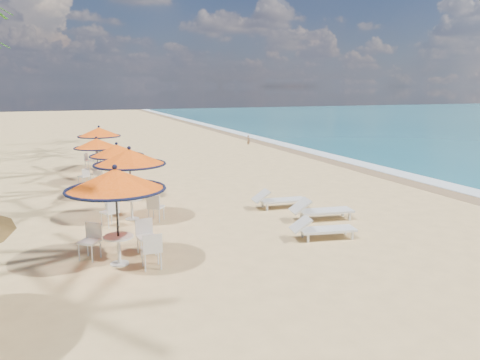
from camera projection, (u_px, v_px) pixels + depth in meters
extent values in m
plane|color=tan|center=(308.00, 236.00, 13.79)|extent=(160.00, 160.00, 0.00)
cube|color=white|center=(365.00, 165.00, 26.24)|extent=(1.20, 140.00, 0.04)
cube|color=olive|center=(351.00, 166.00, 25.92)|extent=(1.40, 140.00, 0.02)
cylinder|color=black|center=(117.00, 217.00, 11.40)|extent=(0.05, 0.05, 2.41)
cone|color=#FD5C16|center=(115.00, 179.00, 11.21)|extent=(2.41, 2.41, 0.52)
torus|color=black|center=(116.00, 189.00, 11.26)|extent=(2.42, 2.42, 0.07)
sphere|color=black|center=(115.00, 167.00, 11.15)|extent=(0.13, 0.13, 0.13)
cylinder|color=silver|center=(118.00, 237.00, 11.49)|extent=(0.73, 0.73, 0.04)
cylinder|color=silver|center=(119.00, 250.00, 11.56)|extent=(0.08, 0.08, 0.73)
cylinder|color=black|center=(131.00, 185.00, 15.34)|extent=(0.05, 0.05, 2.35)
cone|color=#FD5C16|center=(129.00, 157.00, 15.16)|extent=(2.35, 2.35, 0.51)
torus|color=black|center=(130.00, 164.00, 15.21)|extent=(2.35, 2.35, 0.07)
sphere|color=black|center=(129.00, 148.00, 15.10)|extent=(0.12, 0.12, 0.12)
cylinder|color=silver|center=(131.00, 199.00, 15.44)|extent=(0.72, 0.72, 0.04)
cylinder|color=silver|center=(132.00, 209.00, 15.50)|extent=(0.08, 0.08, 0.72)
cylinder|color=black|center=(118.00, 171.00, 18.43)|extent=(0.05, 0.05, 2.12)
cone|color=#FD5C16|center=(117.00, 150.00, 18.27)|extent=(2.12, 2.12, 0.46)
torus|color=black|center=(117.00, 156.00, 18.31)|extent=(2.12, 2.12, 0.06)
sphere|color=black|center=(116.00, 143.00, 18.22)|extent=(0.11, 0.11, 0.11)
cylinder|color=silver|center=(118.00, 182.00, 18.52)|extent=(0.65, 0.65, 0.04)
cylinder|color=silver|center=(119.00, 189.00, 18.58)|extent=(0.07, 0.07, 0.65)
cylinder|color=black|center=(98.00, 161.00, 21.36)|extent=(0.04, 0.04, 2.04)
cone|color=#FD5C16|center=(96.00, 143.00, 21.20)|extent=(2.04, 2.04, 0.44)
torus|color=black|center=(97.00, 148.00, 21.24)|extent=(2.04, 2.04, 0.06)
sphere|color=black|center=(96.00, 138.00, 21.15)|extent=(0.11, 0.11, 0.11)
cylinder|color=silver|center=(98.00, 170.00, 21.44)|extent=(0.62, 0.62, 0.04)
cylinder|color=silver|center=(98.00, 176.00, 21.50)|extent=(0.07, 0.07, 0.62)
cylinder|color=black|center=(100.00, 148.00, 24.78)|extent=(0.05, 0.05, 2.24)
cone|color=#FD5C16|center=(99.00, 132.00, 24.61)|extent=(2.24, 2.24, 0.49)
torus|color=black|center=(99.00, 136.00, 24.65)|extent=(2.24, 2.24, 0.07)
sphere|color=black|center=(99.00, 127.00, 24.56)|extent=(0.12, 0.12, 0.12)
cylinder|color=silver|center=(100.00, 157.00, 24.87)|extent=(0.68, 0.68, 0.04)
cylinder|color=silver|center=(101.00, 163.00, 24.94)|extent=(0.08, 0.08, 0.68)
cube|color=silver|center=(327.00, 230.00, 13.55)|extent=(1.71, 0.86, 0.07)
cube|color=silver|center=(301.00, 224.00, 13.35)|extent=(0.64, 0.68, 0.40)
cube|color=silver|center=(327.00, 235.00, 13.58)|extent=(0.06, 0.06, 0.23)
cube|color=silver|center=(326.00, 211.00, 15.47)|extent=(1.87, 0.91, 0.07)
cube|color=silver|center=(300.00, 206.00, 15.23)|extent=(0.69, 0.74, 0.45)
cube|color=silver|center=(325.00, 216.00, 15.50)|extent=(0.06, 0.06, 0.25)
cube|color=silver|center=(283.00, 200.00, 17.00)|extent=(1.74, 0.77, 0.07)
cube|color=silver|center=(261.00, 196.00, 16.73)|extent=(0.62, 0.67, 0.42)
cube|color=silver|center=(283.00, 204.00, 17.03)|extent=(0.06, 0.06, 0.24)
imported|color=brown|center=(248.00, 140.00, 35.10)|extent=(0.30, 0.35, 0.81)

